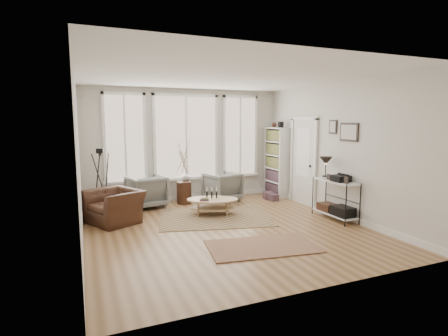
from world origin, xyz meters
name	(u,v)px	position (x,y,z in m)	size (l,w,h in m)	color
room	(227,155)	(0.02, 0.03, 1.43)	(5.50, 5.54, 2.90)	#9A7148
bay_window	(186,139)	(0.00, 2.71, 1.61)	(4.14, 0.12, 2.24)	tan
door	(303,160)	(2.57, 1.15, 1.12)	(0.09, 1.06, 2.22)	silver
bookcase	(276,162)	(2.44, 2.23, 0.96)	(0.31, 0.85, 2.06)	white
low_shelf	(335,196)	(2.38, -0.30, 0.51)	(0.38, 1.08, 1.30)	white
wall_art	(345,131)	(2.58, -0.27, 1.88)	(0.04, 0.88, 0.44)	black
rug_main	(215,217)	(0.07, 0.79, 0.01)	(2.35, 1.76, 0.01)	brown
rug_runner	(262,246)	(0.16, -1.19, 0.01)	(1.80, 1.00, 0.01)	brown
coffee_table	(212,202)	(0.09, 1.02, 0.28)	(1.31, 1.06, 0.52)	tan
armchair_left	(146,191)	(-1.15, 2.27, 0.39)	(0.83, 0.85, 0.77)	slate
armchair_right	(222,187)	(0.81, 2.22, 0.37)	(0.80, 0.82, 0.75)	slate
side_table	(184,174)	(-0.20, 2.29, 0.75)	(0.37, 0.37, 1.57)	#3B2014
vase	(186,176)	(-0.11, 2.45, 0.68)	(0.23, 0.23, 0.24)	silver
accent_chair	(115,206)	(-1.98, 1.23, 0.34)	(0.91, 1.04, 0.67)	#3B2014
tripod_camera	(101,184)	(-2.18, 1.99, 0.68)	(0.52, 0.52, 1.48)	black
book_stack_near	(268,195)	(2.05, 1.96, 0.09)	(0.23, 0.29, 0.18)	brown
book_stack_far	(273,197)	(2.05, 1.72, 0.09)	(0.21, 0.27, 0.17)	brown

